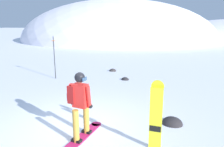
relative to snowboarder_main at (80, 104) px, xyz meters
name	(u,v)px	position (x,y,z in m)	size (l,w,h in m)	color
ground_plane	(78,129)	(-0.28, 0.38, -0.92)	(300.00, 300.00, 0.00)	white
ridge_peak_main	(117,40)	(-9.34, 33.36, -0.92)	(34.75, 31.27, 14.40)	white
snowboarder_main	(80,104)	(0.00, 0.00, 0.00)	(0.65, 1.83, 1.71)	#D11E5B
spare_snowboard	(156,116)	(1.85, 0.05, -0.08)	(0.28, 0.15, 1.66)	yellow
piste_marker_near	(54,55)	(-4.00, 4.98, 0.36)	(0.20, 0.20, 2.27)	black
rock_dark	(113,71)	(-1.65, 7.65, -0.92)	(0.44, 0.37, 0.31)	#383333
rock_mid	(125,80)	(-0.39, 5.88, -0.92)	(0.39, 0.34, 0.28)	#282628
rock_small	(172,124)	(2.18, 1.51, -0.92)	(0.60, 0.51, 0.42)	#282628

